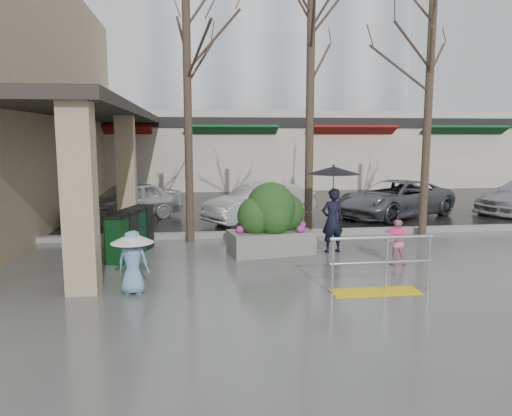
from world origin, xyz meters
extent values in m
plane|color=#51514F|center=(0.00, 0.00, 0.00)|extent=(120.00, 120.00, 0.00)
cube|color=black|center=(0.00, 22.00, 0.01)|extent=(120.00, 36.00, 0.01)
cube|color=gray|center=(0.00, 4.00, 0.07)|extent=(120.00, 0.30, 0.15)
cube|color=#2D2823|center=(-4.80, 8.00, 3.62)|extent=(2.80, 18.00, 0.25)
cube|color=tan|center=(-3.90, -0.50, 1.75)|extent=(0.55, 0.55, 3.50)
cube|color=tan|center=(-3.90, 6.00, 1.75)|extent=(0.55, 0.55, 3.50)
cube|color=beige|center=(2.00, 18.00, 2.00)|extent=(34.00, 6.00, 4.00)
cube|color=maroon|center=(-6.00, 15.10, 2.85)|extent=(4.50, 1.68, 0.87)
cube|color=#0F4C1E|center=(0.00, 15.10, 2.85)|extent=(4.50, 1.68, 0.87)
cube|color=maroon|center=(6.00, 15.10, 2.85)|extent=(4.50, 1.68, 0.87)
cube|color=#0F4C1E|center=(12.00, 15.10, 2.85)|extent=(4.50, 1.68, 0.87)
cube|color=black|center=(2.00, 15.10, 3.40)|extent=(34.00, 0.35, 0.50)
cube|color=#8C99A8|center=(4.00, 30.00, 12.50)|extent=(18.00, 12.00, 25.00)
cube|color=yellow|center=(1.30, -1.20, 0.01)|extent=(1.60, 0.50, 0.02)
cylinder|color=silver|center=(0.50, -1.20, 0.50)|extent=(0.05, 0.05, 1.00)
cylinder|color=silver|center=(1.50, -1.20, 0.50)|extent=(0.05, 0.05, 1.00)
cylinder|color=silver|center=(2.30, -1.20, 0.50)|extent=(0.05, 0.05, 1.00)
cylinder|color=silver|center=(1.40, -1.20, 1.00)|extent=(1.90, 0.06, 0.06)
cylinder|color=silver|center=(1.40, -1.20, 0.55)|extent=(1.90, 0.04, 0.04)
cylinder|color=#382B21|center=(-2.00, 3.60, 3.40)|extent=(0.22, 0.22, 6.80)
cylinder|color=#382B21|center=(1.20, 3.60, 3.50)|extent=(0.22, 0.22, 7.00)
cylinder|color=#382B21|center=(4.50, 3.60, 3.25)|extent=(0.22, 0.22, 6.50)
imported|color=black|center=(1.39, 1.92, 0.78)|extent=(0.63, 0.47, 1.55)
cylinder|color=black|center=(1.39, 1.92, 1.58)|extent=(0.02, 0.02, 0.98)
cone|color=black|center=(1.39, 1.92, 1.98)|extent=(1.26, 1.26, 0.18)
sphere|color=black|center=(1.39, 1.92, 2.09)|extent=(0.05, 0.05, 0.05)
imported|color=pink|center=(2.45, 0.62, 0.50)|extent=(0.55, 0.46, 0.99)
cylinder|color=black|center=(2.45, 0.62, 0.68)|extent=(0.02, 0.02, 0.43)
cone|color=#FF287C|center=(2.45, 0.62, 0.80)|extent=(0.50, 0.50, 0.18)
sphere|color=black|center=(2.45, 0.62, 0.91)|extent=(0.05, 0.05, 0.05)
imported|color=#6A99BD|center=(-3.00, -0.71, 0.57)|extent=(0.63, 0.49, 1.14)
cylinder|color=black|center=(-3.00, -0.71, 0.84)|extent=(0.02, 0.02, 0.53)
cone|color=silver|center=(-3.00, -0.71, 1.02)|extent=(0.76, 0.76, 0.18)
sphere|color=black|center=(-3.00, -0.71, 1.13)|extent=(0.05, 0.05, 0.05)
cube|color=gray|center=(-0.09, 2.01, 0.27)|extent=(2.09, 1.29, 0.54)
ellipsoid|color=#133C14|center=(-0.09, 2.01, 1.08)|extent=(1.19, 1.07, 1.25)
sphere|color=#133C14|center=(-0.47, 1.90, 0.93)|extent=(0.86, 0.86, 0.86)
sphere|color=#133C14|center=(0.29, 2.17, 0.95)|extent=(0.91, 0.91, 0.91)
cube|color=#0C3817|center=(-3.60, 1.51, 0.50)|extent=(0.51, 0.51, 1.00)
cube|color=black|center=(-3.60, 1.51, 1.05)|extent=(0.55, 0.55, 0.07)
cube|color=black|center=(-3.45, 1.99, 0.50)|extent=(0.51, 0.51, 1.00)
cube|color=black|center=(-3.45, 1.99, 1.05)|extent=(0.55, 0.55, 0.07)
cube|color=#0C361F|center=(-3.31, 2.47, 0.50)|extent=(0.51, 0.51, 1.00)
cube|color=black|center=(-3.31, 2.47, 1.05)|extent=(0.55, 0.55, 0.07)
cube|color=black|center=(-3.16, 2.95, 0.50)|extent=(0.51, 0.51, 1.00)
cube|color=black|center=(-3.16, 2.95, 1.05)|extent=(0.55, 0.55, 0.07)
imported|color=silver|center=(-4.10, 7.33, 0.63)|extent=(3.92, 3.25, 1.26)
imported|color=white|center=(0.25, 6.32, 0.63)|extent=(3.94, 3.19, 1.26)
imported|color=#575A5F|center=(4.96, 6.72, 0.63)|extent=(4.98, 4.00, 1.26)
camera|label=1|loc=(-1.95, -9.51, 2.81)|focal=35.00mm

